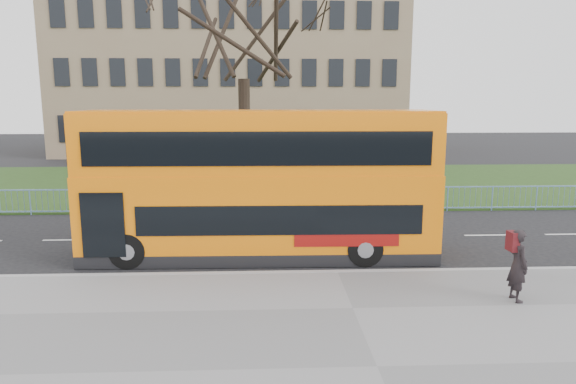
% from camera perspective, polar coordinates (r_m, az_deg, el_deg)
% --- Properties ---
extents(ground, '(120.00, 120.00, 0.00)m').
position_cam_1_polar(ground, '(16.07, 4.73, -7.37)').
color(ground, black).
rests_on(ground, ground).
extents(pavement, '(80.00, 10.50, 0.12)m').
position_cam_1_polar(pavement, '(9.91, 9.86, -18.85)').
color(pavement, slate).
rests_on(pavement, ground).
extents(kerb, '(80.00, 0.20, 0.14)m').
position_cam_1_polar(kerb, '(14.60, 5.50, -8.94)').
color(kerb, '#959597').
rests_on(kerb, ground).
extents(grass_verge, '(80.00, 15.40, 0.08)m').
position_cam_1_polar(grass_verge, '(29.95, 1.32, 1.00)').
color(grass_verge, '#223814').
rests_on(grass_verge, ground).
extents(guard_railing, '(40.00, 0.12, 1.10)m').
position_cam_1_polar(guard_railing, '(22.31, 2.64, -0.89)').
color(guard_railing, '#6D97C2').
rests_on(guard_railing, ground).
extents(bare_tree, '(9.58, 9.58, 13.69)m').
position_cam_1_polar(bare_tree, '(25.30, -4.97, 14.90)').
color(bare_tree, black).
rests_on(bare_tree, grass_verge).
extents(civic_building, '(30.00, 15.00, 14.00)m').
position_cam_1_polar(civic_building, '(50.33, -6.08, 12.64)').
color(civic_building, '#876E56').
rests_on(civic_building, ground).
extents(yellow_bus, '(10.71, 2.71, 4.47)m').
position_cam_1_polar(yellow_bus, '(15.78, -3.18, 1.28)').
color(yellow_bus, orange).
rests_on(yellow_bus, ground).
extents(pedestrian, '(0.46, 0.67, 1.74)m').
position_cam_1_polar(pedestrian, '(13.40, 24.18, -7.44)').
color(pedestrian, black).
rests_on(pedestrian, pavement).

